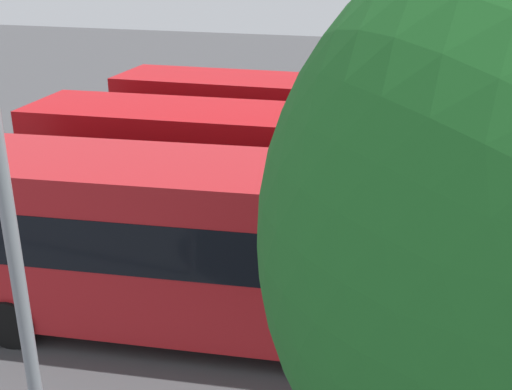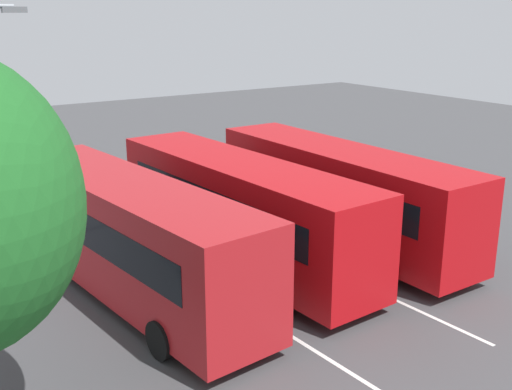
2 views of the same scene
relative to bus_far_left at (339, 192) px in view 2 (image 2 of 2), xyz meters
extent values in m
plane|color=#424244|center=(0.53, 3.71, -1.80)|extent=(74.90, 74.90, 0.00)
cube|color=#B70C11|center=(-0.03, 0.00, 0.01)|extent=(10.69, 2.47, 2.96)
cube|color=black|center=(5.26, 0.05, 0.80)|extent=(0.14, 2.09, 1.24)
cube|color=black|center=(-0.04, 1.16, 0.36)|extent=(8.96, 0.16, 0.95)
cube|color=black|center=(-0.02, -1.16, 0.36)|extent=(8.96, 0.16, 0.95)
cube|color=black|center=(5.28, 0.05, 1.31)|extent=(0.12, 1.90, 0.32)
cube|color=black|center=(5.29, 0.05, -1.25)|extent=(0.12, 2.18, 0.36)
cylinder|color=black|center=(3.37, 1.16, -1.33)|extent=(0.94, 0.29, 0.94)
cylinder|color=black|center=(3.39, -1.10, -1.33)|extent=(0.94, 0.29, 0.94)
cylinder|color=black|center=(-3.45, 1.09, -1.33)|extent=(0.94, 0.29, 0.94)
cylinder|color=black|center=(-3.43, -1.16, -1.33)|extent=(0.94, 0.29, 0.94)
cube|color=#B70C11|center=(0.31, 3.76, 0.01)|extent=(10.78, 2.94, 2.96)
cube|color=black|center=(5.59, 4.05, 0.80)|extent=(0.23, 2.09, 1.24)
cube|color=black|center=(0.24, 4.92, 0.36)|extent=(8.95, 0.56, 0.95)
cube|color=black|center=(0.37, 2.61, 0.36)|extent=(8.95, 0.56, 0.95)
cube|color=black|center=(5.61, 4.05, 1.31)|extent=(0.20, 1.90, 0.32)
cube|color=black|center=(5.62, 4.05, -1.25)|extent=(0.22, 2.18, 0.36)
cylinder|color=black|center=(3.65, 5.07, -1.33)|extent=(0.95, 0.33, 0.94)
cylinder|color=black|center=(3.78, 2.82, -1.33)|extent=(0.95, 0.33, 0.94)
cylinder|color=black|center=(-3.16, 4.70, -1.33)|extent=(0.95, 0.33, 0.94)
cylinder|color=black|center=(-3.04, 2.46, -1.33)|extent=(0.95, 0.33, 0.94)
cube|color=#AD191E|center=(0.03, 7.54, 0.01)|extent=(10.84, 3.37, 2.96)
cube|color=black|center=(5.31, 8.04, 0.80)|extent=(0.32, 2.09, 1.24)
cube|color=black|center=(-0.07, 8.69, 0.36)|extent=(8.93, 0.92, 0.95)
cube|color=black|center=(0.14, 6.39, 0.36)|extent=(8.93, 0.92, 0.95)
cube|color=black|center=(5.33, 8.04, 1.31)|extent=(0.28, 1.90, 0.32)
cube|color=black|center=(5.34, 8.04, -1.25)|extent=(0.30, 2.18, 0.36)
cylinder|color=black|center=(3.33, 8.99, -1.33)|extent=(0.96, 0.37, 0.94)
cylinder|color=black|center=(3.54, 6.74, -1.33)|extent=(0.96, 0.37, 0.94)
cylinder|color=black|center=(-3.47, 8.34, -1.33)|extent=(0.96, 0.37, 0.94)
cylinder|color=black|center=(-3.26, 6.10, -1.33)|extent=(0.96, 0.37, 0.94)
cylinder|color=#232833|center=(7.67, 3.49, -1.41)|extent=(0.13, 0.13, 0.77)
cylinder|color=#232833|center=(7.75, 3.63, -1.41)|extent=(0.13, 0.13, 0.77)
cylinder|color=#232328|center=(7.71, 3.56, -0.72)|extent=(0.43, 0.43, 0.61)
sphere|color=tan|center=(7.71, 3.56, -0.31)|extent=(0.21, 0.21, 0.21)
cube|color=slate|center=(0.57, 9.83, 5.89)|extent=(0.20, 0.56, 0.14)
cube|color=silver|center=(0.53, 1.92, -1.79)|extent=(15.89, 0.89, 0.01)
cube|color=silver|center=(0.53, 5.51, -1.79)|extent=(15.89, 0.89, 0.01)
camera|label=1|loc=(-3.52, 17.12, 4.96)|focal=44.47mm
camera|label=2|loc=(-15.23, 13.66, 5.86)|focal=43.91mm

